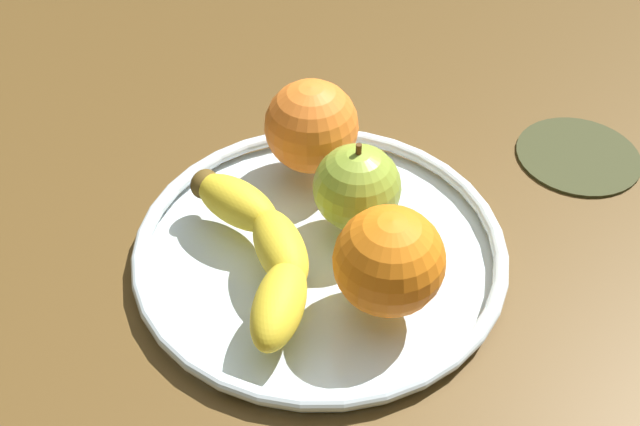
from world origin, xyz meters
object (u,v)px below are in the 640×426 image
banana (261,246)px  orange_back_right (312,126)px  apple (360,190)px  orange_back_left (387,262)px  ambient_coaster (579,154)px  fruit_bowl (320,249)px

banana → orange_back_right: orange_back_right is taller
apple → orange_back_left: orange_back_left is taller
ambient_coaster → apple: bearing=76.6°
orange_back_left → banana: bearing=28.5°
banana → ambient_coaster: (-6.74, -30.55, -3.28)cm
banana → apple: apple is taller
fruit_bowl → ambient_coaster: (-5.62, -25.79, -0.62)cm
banana → orange_back_left: size_ratio=2.38×
ambient_coaster → orange_back_right: bearing=57.0°
orange_back_right → orange_back_left: size_ratio=1.01×
orange_back_left → ambient_coaster: 26.56cm
fruit_bowl → orange_back_left: orange_back_left is taller
fruit_bowl → banana: 5.57cm
banana → orange_back_right: (6.49, -10.20, 2.15)cm
fruit_bowl → apple: size_ratio=3.82×
banana → apple: bearing=-80.1°
orange_back_left → fruit_bowl: bearing=-1.2°
banana → orange_back_right: size_ratio=2.37×
banana → apple: size_ratio=2.44×
apple → fruit_bowl: bearing=84.2°
apple → banana: bearing=80.0°
banana → fruit_bowl: bearing=-83.3°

